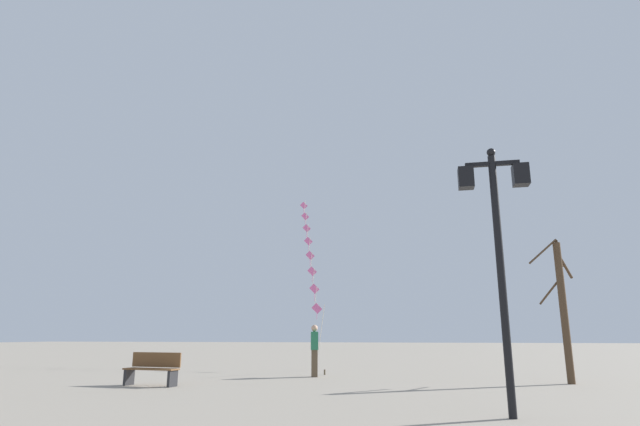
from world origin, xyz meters
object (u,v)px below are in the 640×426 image
park_bench (153,369)px  kite_train (310,258)px  twin_lantern_lamp_post (497,225)px  kite_flyer (314,349)px  bare_tree (563,306)px

park_bench → kite_train: bearing=86.1°
twin_lantern_lamp_post → park_bench: 10.16m
kite_train → park_bench: bearing=-101.7°
kite_flyer → bare_tree: bare_tree is taller
kite_flyer → bare_tree: 7.95m
twin_lantern_lamp_post → kite_train: bearing=115.2°
bare_tree → park_bench: bearing=-165.7°
kite_train → bare_tree: kite_train is taller
kite_train → bare_tree: bearing=-38.4°
kite_flyer → park_bench: (-3.76, -3.94, -0.45)m
bare_tree → kite_train: bearing=141.6°
twin_lantern_lamp_post → bare_tree: bearing=69.1°
twin_lantern_lamp_post → kite_train: kite_train is taller
kite_flyer → twin_lantern_lamp_post: bearing=-161.7°
kite_flyer → bare_tree: (7.78, -1.00, 1.32)m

